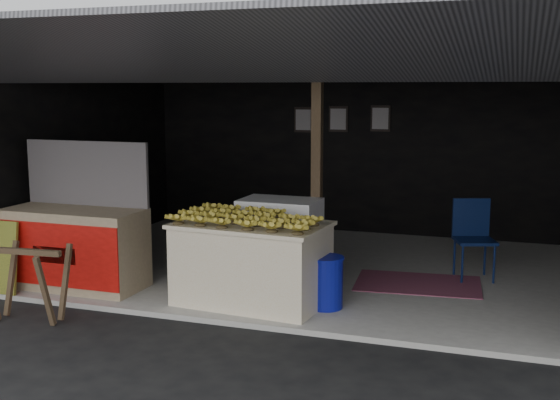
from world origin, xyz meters
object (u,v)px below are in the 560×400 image
at_px(neighbor_stall, 75,244).
at_px(water_barrel, 326,284).
at_px(sawhorse, 27,276).
at_px(banana_table, 252,263).
at_px(white_crate, 280,241).
at_px(plastic_chair, 473,231).

xyz_separation_m(neighbor_stall, water_barrel, (3.08, 0.17, -0.25)).
bearing_deg(sawhorse, neighbor_stall, 94.99).
relative_size(banana_table, neighbor_stall, 0.99).
height_order(neighbor_stall, sawhorse, neighbor_stall).
height_order(banana_table, sawhorse, banana_table).
bearing_deg(banana_table, sawhorse, -144.74).
relative_size(white_crate, neighbor_stall, 0.60).
height_order(white_crate, water_barrel, white_crate).
bearing_deg(water_barrel, white_crate, 136.00).
bearing_deg(sawhorse, banana_table, 25.05).
height_order(banana_table, white_crate, white_crate).
height_order(neighbor_stall, plastic_chair, neighbor_stall).
xyz_separation_m(white_crate, plastic_chair, (2.21, 1.06, 0.07)).
relative_size(neighbor_stall, water_barrel, 3.21).
bearing_deg(neighbor_stall, banana_table, 2.10).
bearing_deg(neighbor_stall, white_crate, 22.64).
bearing_deg(water_barrel, banana_table, -173.15).
relative_size(water_barrel, plastic_chair, 0.54).
relative_size(banana_table, white_crate, 1.65).
xyz_separation_m(banana_table, white_crate, (0.03, 0.87, 0.07)).
distance_m(white_crate, plastic_chair, 2.45).
bearing_deg(neighbor_stall, plastic_chair, 24.22).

